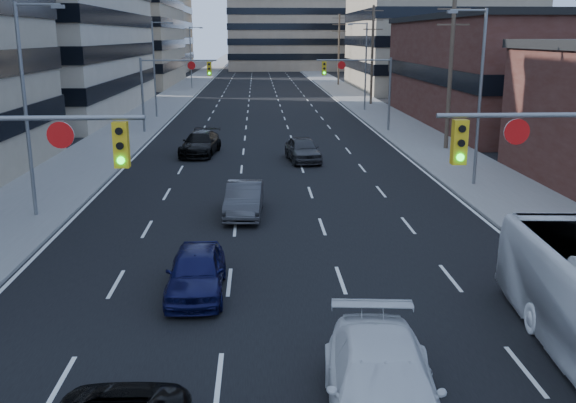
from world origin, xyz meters
The scene contains 23 objects.
road_surface centered at (0.00, 130.00, 0.01)m, with size 18.00×300.00×0.02m, color black.
sidewalk_left centered at (-11.50, 130.00, 0.07)m, with size 5.00×300.00×0.15m, color slate.
sidewalk_right centered at (11.50, 130.00, 0.07)m, with size 5.00×300.00×0.15m, color slate.
office_left_far centered at (-24.00, 100.00, 8.00)m, with size 20.00×30.00×16.00m, color gray.
storefront_right_mid centered at (24.00, 50.00, 4.50)m, with size 20.00×30.00×9.00m, color #472119.
office_right_far centered at (25.00, 88.00, 7.00)m, with size 22.00×28.00×14.00m, color gray.
bg_block_left centered at (-28.00, 140.00, 10.00)m, with size 24.00×24.00×20.00m, color #ADA089.
bg_block_right centered at (32.00, 130.00, 6.00)m, with size 22.00×22.00×12.00m, color gray.
signal_far_left centered at (-7.68, 45.00, 4.30)m, with size 6.09×0.33×6.00m.
signal_far_right centered at (7.68, 45.00, 4.30)m, with size 6.09×0.33×6.00m.
utility_pole_block centered at (12.20, 36.00, 5.78)m, with size 2.20×0.28×11.00m.
utility_pole_midblock centered at (12.20, 66.00, 5.78)m, with size 2.20×0.28×11.00m.
utility_pole_distant centered at (12.20, 96.00, 5.78)m, with size 2.20×0.28×11.00m.
streetlight_left_near centered at (-10.34, 20.00, 5.05)m, with size 2.03×0.22×9.00m.
streetlight_left_mid centered at (-10.34, 55.00, 5.05)m, with size 2.03×0.22×9.00m.
streetlight_left_far centered at (-10.34, 90.00, 5.05)m, with size 2.03×0.22×9.00m.
streetlight_right_near centered at (10.34, 25.00, 5.05)m, with size 2.03×0.22×9.00m.
streetlight_right_far centered at (10.34, 60.00, 5.05)m, with size 2.03×0.22×9.00m.
white_van centered at (1.60, 4.03, 0.82)m, with size 2.29×5.62×1.63m, color silver.
sedan_blue centered at (-2.75, 11.12, 0.72)m, with size 1.71×4.24×1.45m, color #0E0F3A.
sedan_grey_center centered at (-1.45, 19.95, 0.72)m, with size 1.53×4.40×1.45m, color #353538.
sedan_black_far centered at (-4.62, 34.98, 0.76)m, with size 2.13×5.23×1.52m, color black.
sedan_grey_right centered at (2.00, 32.39, 0.77)m, with size 1.82×4.52×1.54m, color #323235.
Camera 1 is at (-0.85, -7.34, 7.67)m, focal length 40.00 mm.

